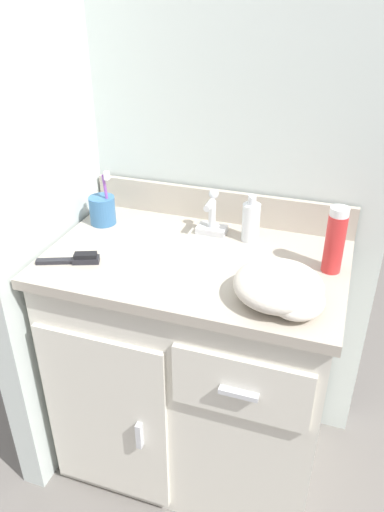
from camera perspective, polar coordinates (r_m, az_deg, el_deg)
name	(u,v)px	position (r m, az deg, el deg)	size (l,w,h in m)	color
ground_plane	(194,450)	(1.93, 0.27, -21.32)	(6.00, 6.00, 0.00)	slate
wall_back	(228,125)	(1.56, 4.11, 14.75)	(1.02, 0.08, 2.20)	silver
wall_left	(35,139)	(1.48, -17.54, 12.65)	(0.08, 0.60, 2.20)	silver
vanity	(194,363)	(1.63, 0.21, -12.15)	(0.84, 0.54, 0.81)	silver
backsplash	(220,206)	(1.59, 3.24, 5.76)	(0.84, 0.02, 0.10)	#B2A899
sink_faucet	(212,218)	(1.51, 2.29, 4.32)	(0.09, 0.09, 0.14)	silver
toothbrush_cup	(103,210)	(1.60, -10.18, 5.23)	(0.08, 0.08, 0.18)	teal
soap_dispenser	(251,221)	(1.47, 6.74, 3.96)	(0.05, 0.06, 0.15)	white
shaving_cream_can	(335,240)	(1.35, 16.03, 1.73)	(0.05, 0.05, 0.18)	red
hairbrush	(77,259)	(1.41, -13.03, -0.34)	(0.17, 0.09, 0.03)	#232328
hand_towel	(282,288)	(1.21, 10.30, -3.66)	(0.22, 0.22, 0.09)	beige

